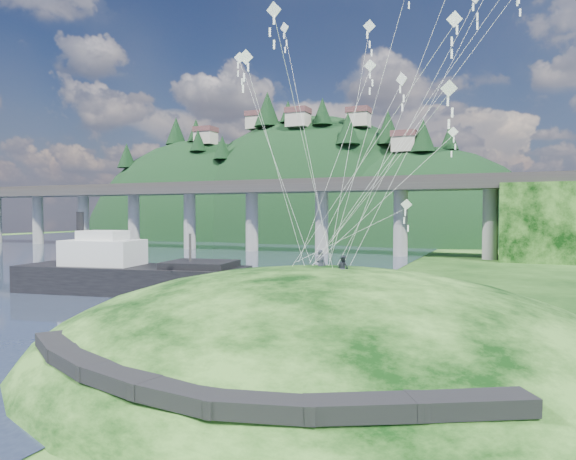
% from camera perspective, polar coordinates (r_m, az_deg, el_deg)
% --- Properties ---
extents(ground, '(320.00, 320.00, 0.00)m').
position_cam_1_polar(ground, '(32.01, -11.19, -12.87)').
color(ground, black).
rests_on(ground, ground).
extents(grass_hill, '(36.00, 32.00, 13.00)m').
position_cam_1_polar(grass_hill, '(30.64, 4.06, -16.45)').
color(grass_hill, black).
rests_on(grass_hill, ground).
extents(footpath, '(22.29, 5.84, 0.83)m').
position_cam_1_polar(footpath, '(19.66, -9.41, -16.12)').
color(footpath, black).
rests_on(footpath, ground).
extents(bridge, '(160.00, 11.00, 15.00)m').
position_cam_1_polar(bridge, '(105.19, -1.34, 2.81)').
color(bridge, '#2D2B2B').
rests_on(bridge, ground).
extents(far_ridge, '(153.00, 70.00, 94.50)m').
position_cam_1_polar(far_ridge, '(160.55, 0.92, -3.61)').
color(far_ridge, black).
rests_on(far_ridge, ground).
extents(work_barge, '(24.29, 10.20, 8.24)m').
position_cam_1_polar(work_barge, '(54.53, -17.37, -4.55)').
color(work_barge, black).
rests_on(work_barge, ground).
extents(wooden_dock, '(13.48, 6.87, 0.97)m').
position_cam_1_polar(wooden_dock, '(38.74, -7.74, -9.59)').
color(wooden_dock, '#3B2D18').
rests_on(wooden_dock, ground).
extents(kite_flyers, '(2.66, 2.01, 1.91)m').
position_cam_1_polar(kite_flyers, '(30.24, 4.85, -2.51)').
color(kite_flyers, '#262A32').
rests_on(kite_flyers, ground).
extents(kite_swarm, '(18.25, 17.44, 18.25)m').
position_cam_1_polar(kite_swarm, '(34.26, 12.17, 20.39)').
color(kite_swarm, white).
rests_on(kite_swarm, ground).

